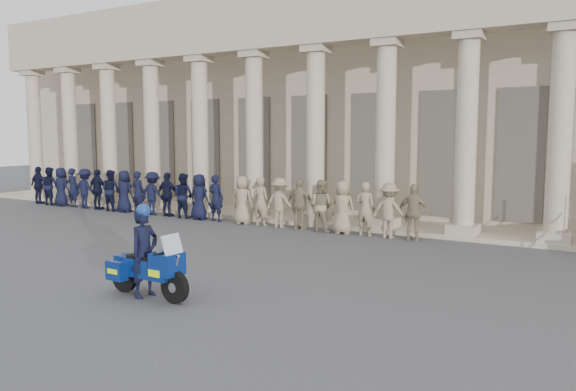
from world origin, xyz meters
The scene contains 5 objects.
ground centered at (0.00, 0.00, 0.00)m, with size 90.00×90.00×0.00m, color #444447.
building centered at (0.00, 14.74, 4.52)m, with size 40.00×12.50×9.00m.
officer_rank centered at (-6.31, 6.88, 0.87)m, with size 18.93×0.66×1.74m.
motorcycle centered at (0.03, -1.62, 0.58)m, with size 2.09×0.86×1.34m.
rider centered at (-0.09, -1.61, 0.93)m, with size 0.46×0.68×1.88m.
Camera 1 is at (7.94, -9.62, 3.25)m, focal length 35.00 mm.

